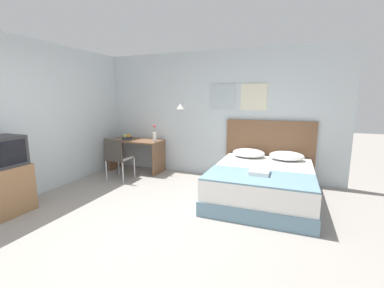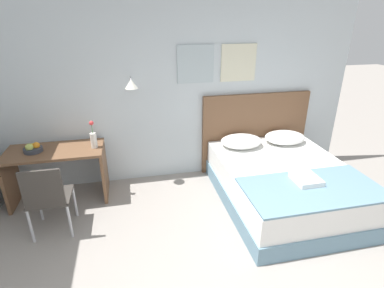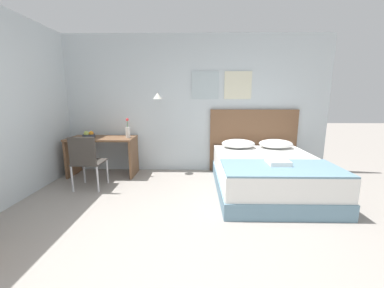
% 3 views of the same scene
% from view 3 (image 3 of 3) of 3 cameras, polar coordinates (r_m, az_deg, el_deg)
% --- Properties ---
extents(ground_plane, '(24.00, 24.00, 0.00)m').
position_cam_3_polar(ground_plane, '(2.32, -4.25, -28.21)').
color(ground_plane, gray).
extents(wall_back, '(5.53, 0.31, 2.65)m').
position_cam_3_polar(wall_back, '(4.71, -1.11, 9.51)').
color(wall_back, silver).
rests_on(wall_back, ground_plane).
extents(bed, '(1.60, 2.01, 0.54)m').
position_cam_3_polar(bed, '(3.97, 17.75, -6.97)').
color(bed, '#66899E').
rests_on(bed, ground_plane).
extents(headboard, '(1.72, 0.06, 1.24)m').
position_cam_3_polar(headboard, '(4.86, 14.57, 0.77)').
color(headboard, brown).
rests_on(headboard, ground_plane).
extents(pillow_left, '(0.62, 0.47, 0.16)m').
position_cam_3_polar(pillow_left, '(4.48, 11.15, 0.09)').
color(pillow_left, white).
rests_on(pillow_left, bed).
extents(pillow_right, '(0.62, 0.47, 0.16)m').
position_cam_3_polar(pillow_right, '(4.65, 19.63, 0.05)').
color(pillow_right, white).
rests_on(pillow_right, bed).
extents(throw_blanket, '(1.55, 0.80, 0.02)m').
position_cam_3_polar(throw_blanket, '(3.36, 20.85, -5.38)').
color(throw_blanket, '#66899E').
rests_on(throw_blanket, bed).
extents(folded_towel_near_foot, '(0.28, 0.31, 0.06)m').
position_cam_3_polar(folded_towel_near_foot, '(3.47, 20.08, -4.07)').
color(folded_towel_near_foot, white).
rests_on(folded_towel_near_foot, throw_blanket).
extents(desk, '(1.22, 0.60, 0.73)m').
position_cam_3_polar(desk, '(4.78, -20.85, -1.07)').
color(desk, brown).
rests_on(desk, ground_plane).
extents(desk_chair, '(0.44, 0.44, 0.88)m').
position_cam_3_polar(desk_chair, '(4.09, -24.28, -3.30)').
color(desk_chair, '#3D3833').
rests_on(desk_chair, ground_plane).
extents(fruit_bowl, '(0.23, 0.23, 0.13)m').
position_cam_3_polar(fruit_bowl, '(4.83, -23.76, 2.03)').
color(fruit_bowl, '#333842').
rests_on(fruit_bowl, desk).
extents(flower_vase, '(0.08, 0.08, 0.37)m').
position_cam_3_polar(flower_vase, '(4.53, -15.30, 3.06)').
color(flower_vase, silver).
rests_on(flower_vase, desk).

